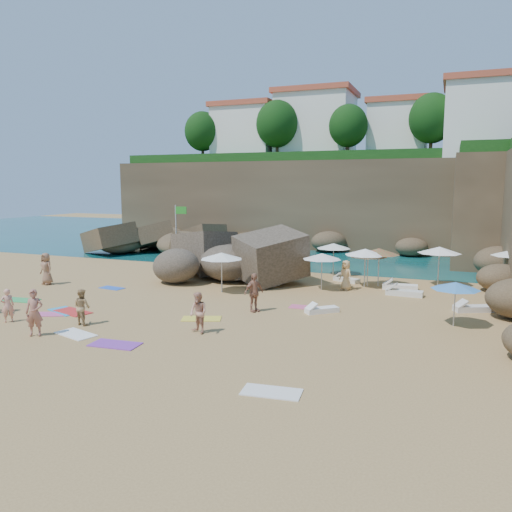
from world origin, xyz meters
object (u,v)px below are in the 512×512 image
(parasol_0, at_px, (238,246))
(person_stand_2, at_px, (256,263))
(parasol_1, at_px, (334,246))
(parasol_2, at_px, (322,256))
(flag_pole, at_px, (178,228))
(person_stand_6, at_px, (8,305))
(rock_outcrop, at_px, (220,277))
(person_stand_4, at_px, (346,275))
(person_stand_5, at_px, (186,251))
(person_stand_1, at_px, (82,307))
(lounger_0, at_px, (263,282))
(person_stand_3, at_px, (254,292))

(parasol_0, height_order, person_stand_2, parasol_0)
(parasol_1, distance_m, parasol_2, 4.81)
(flag_pole, xyz_separation_m, person_stand_6, (0.24, -14.97, -2.12))
(rock_outcrop, bearing_deg, person_stand_6, -107.73)
(parasol_2, relative_size, person_stand_4, 1.30)
(person_stand_6, bearing_deg, person_stand_2, -165.19)
(person_stand_4, bearing_deg, person_stand_6, -102.03)
(rock_outcrop, distance_m, person_stand_5, 6.36)
(person_stand_2, bearing_deg, person_stand_6, 87.99)
(person_stand_2, height_order, person_stand_5, person_stand_5)
(parasol_1, height_order, person_stand_5, parasol_1)
(person_stand_1, height_order, person_stand_5, person_stand_5)
(person_stand_1, height_order, person_stand_2, person_stand_2)
(lounger_0, bearing_deg, parasol_2, 10.99)
(lounger_0, relative_size, person_stand_5, 1.05)
(rock_outcrop, bearing_deg, person_stand_1, -93.90)
(person_stand_5, bearing_deg, person_stand_3, -41.40)
(rock_outcrop, xyz_separation_m, person_stand_2, (1.99, 1.16, 0.90))
(parasol_0, relative_size, person_stand_2, 1.12)
(person_stand_4, bearing_deg, person_stand_2, -164.15)
(rock_outcrop, distance_m, flag_pole, 5.62)
(person_stand_1, distance_m, person_stand_6, 3.38)
(person_stand_3, bearing_deg, parasol_1, 22.48)
(person_stand_6, bearing_deg, person_stand_5, -139.28)
(person_stand_2, height_order, person_stand_4, person_stand_2)
(person_stand_2, relative_size, person_stand_3, 0.99)
(person_stand_3, distance_m, person_stand_5, 15.11)
(person_stand_4, height_order, person_stand_6, person_stand_4)
(rock_outcrop, relative_size, person_stand_4, 4.75)
(flag_pole, distance_m, parasol_2, 11.85)
(person_stand_3, height_order, person_stand_4, person_stand_3)
(person_stand_3, bearing_deg, person_stand_1, 157.62)
(flag_pole, relative_size, parasol_1, 2.02)
(rock_outcrop, xyz_separation_m, person_stand_6, (-4.08, -12.77, 0.73))
(parasol_0, distance_m, lounger_0, 4.97)
(parasol_1, bearing_deg, rock_outcrop, -152.39)
(parasol_2, height_order, person_stand_4, parasol_2)
(person_stand_2, distance_m, person_stand_4, 6.56)
(person_stand_3, bearing_deg, rock_outcrop, 65.22)
(lounger_0, bearing_deg, flag_pole, 171.49)
(flag_pole, distance_m, parasol_1, 10.97)
(flag_pole, distance_m, person_stand_4, 13.07)
(parasol_2, relative_size, person_stand_6, 1.50)
(rock_outcrop, bearing_deg, parasol_1, 27.61)
(person_stand_5, bearing_deg, parasol_0, -11.18)
(lounger_0, distance_m, person_stand_4, 4.96)
(parasol_2, bearing_deg, person_stand_5, 155.03)
(parasol_2, bearing_deg, person_stand_2, 152.99)
(person_stand_4, relative_size, person_stand_6, 1.15)
(flag_pole, height_order, person_stand_2, flag_pole)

